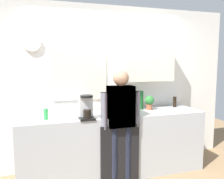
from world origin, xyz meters
The scene contains 14 objects.
kitchen_counter centered at (0.00, 0.30, 0.47)m, with size 2.76×0.64×0.93m, color #B2B7BC.
dishwasher_panel centered at (-0.02, -0.03, 0.42)m, with size 0.56×0.02×0.84m, color black.
back_wall_assembly centered at (0.07, 0.70, 1.36)m, with size 4.36×0.42×2.60m.
coffee_maker centered at (-0.46, 0.09, 1.08)m, with size 0.20×0.20×0.33m.
bottle_green_wine centered at (0.52, 0.49, 1.08)m, with size 0.07×0.07×0.30m, color #195923.
bottle_red_vinegar centered at (0.23, 0.16, 1.04)m, with size 0.06×0.06×0.22m, color maroon.
bottle_dark_sauce centered at (1.15, 0.48, 1.02)m, with size 0.06×0.06×0.18m, color black.
bottle_amber_beer centered at (0.36, 0.33, 1.05)m, with size 0.06×0.06×0.23m, color brown.
cup_terracotta_mug centered at (-0.14, 0.21, 0.98)m, with size 0.08×0.08×0.09m, color #B26647.
mixing_bowl centered at (0.05, 0.52, 0.97)m, with size 0.22×0.22×0.08m, color orange.
potted_plant centered at (0.63, 0.40, 1.07)m, with size 0.15×0.15×0.23m.
dish_soap centered at (-0.99, 0.23, 1.01)m, with size 0.06×0.06×0.18m.
person_at_sink centered at (0.00, 0.00, 0.95)m, with size 0.57×0.22×1.60m.
person_guest centered at (0.00, 0.00, 0.95)m, with size 0.57×0.22×1.60m.
Camera 1 is at (-1.04, -2.95, 1.71)m, focal length 37.27 mm.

